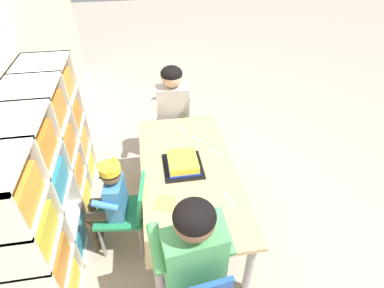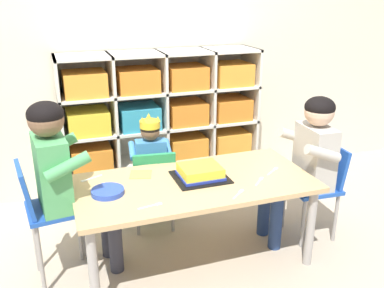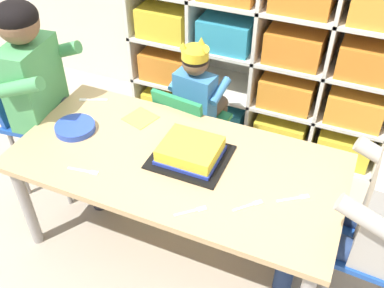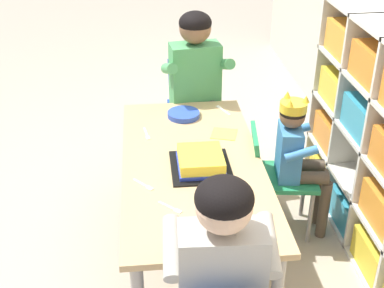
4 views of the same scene
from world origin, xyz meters
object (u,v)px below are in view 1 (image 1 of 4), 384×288
adult_helper_seated (191,250)px  birthday_cake_on_tray (183,163)px  activity_table (189,177)px  fork_near_cake_tray (197,139)px  child_with_crown (109,196)px  classroom_chair_guest_side (173,121)px  fork_by_napkin (229,199)px  fork_beside_plate_stack (215,152)px  fork_near_child_seat (182,130)px  fork_scattered_mid_table (163,244)px  paper_plate_stack (202,227)px  classroom_chair_blue (128,210)px  guest_at_table_side (173,109)px

adult_helper_seated → birthday_cake_on_tray: bearing=-101.8°
activity_table → fork_near_cake_tray: fork_near_cake_tray is taller
child_with_crown → classroom_chair_guest_side: 1.18m
activity_table → fork_by_napkin: size_ratio=10.38×
classroom_chair_guest_side → fork_beside_plate_stack: classroom_chair_guest_side is taller
fork_near_child_seat → fork_beside_plate_stack: bearing=-2.5°
fork_scattered_mid_table → paper_plate_stack: bearing=-97.1°
child_with_crown → classroom_chair_guest_side: bearing=159.2°
fork_near_cake_tray → classroom_chair_blue: bearing=-94.7°
paper_plate_stack → fork_by_napkin: size_ratio=1.34×
adult_helper_seated → fork_near_cake_tray: size_ratio=10.72×
adult_helper_seated → fork_by_napkin: adult_helper_seated is taller
fork_beside_plate_stack → birthday_cake_on_tray: bearing=-105.9°
child_with_crown → fork_scattered_mid_table: size_ratio=6.05×
guest_at_table_side → fork_near_cake_tray: 0.45m
birthday_cake_on_tray → fork_beside_plate_stack: birthday_cake_on_tray is taller
fork_scattered_mid_table → fork_beside_plate_stack: 0.90m
fork_near_cake_tray → fork_beside_plate_stack: size_ratio=0.96×
paper_plate_stack → fork_by_napkin: 0.29m
classroom_chair_guest_side → paper_plate_stack: classroom_chair_guest_side is taller
classroom_chair_blue → fork_near_child_seat: size_ratio=5.24×
fork_scattered_mid_table → fork_beside_plate_stack: same height
fork_near_cake_tray → birthday_cake_on_tray: bearing=-72.8°
fork_by_napkin → fork_scattered_mid_table: bearing=-68.2°
child_with_crown → classroom_chair_blue: bearing=90.7°
fork_beside_plate_stack → child_with_crown: bearing=-110.1°
activity_table → fork_by_napkin: (-0.32, -0.22, 0.06)m
birthday_cake_on_tray → paper_plate_stack: size_ratio=1.75×
adult_helper_seated → fork_by_napkin: 0.54m
classroom_chair_guest_side → birthday_cake_on_tray: (-0.85, 0.02, 0.19)m
fork_beside_plate_stack → classroom_chair_guest_side: bearing=158.3°
adult_helper_seated → fork_near_child_seat: size_ratio=9.23×
child_with_crown → fork_beside_plate_stack: (0.31, -0.81, 0.04)m
paper_plate_stack → classroom_chair_blue: bearing=51.1°
birthday_cake_on_tray → classroom_chair_guest_side: bearing=-1.4°
activity_table → fork_near_cake_tray: (0.37, -0.13, 0.06)m
child_with_crown → guest_at_table_side: (0.92, -0.55, 0.09)m
classroom_chair_blue → birthday_cake_on_tray: (0.19, -0.43, 0.21)m
activity_table → fork_by_napkin: fork_by_napkin is taller
child_with_crown → fork_beside_plate_stack: child_with_crown is taller
fork_scattered_mid_table → fork_by_napkin: same height
classroom_chair_guest_side → fork_near_cake_tray: (-0.53, -0.14, 0.16)m
classroom_chair_blue → birthday_cake_on_tray: size_ratio=1.90×
paper_plate_stack → fork_near_child_seat: (1.04, -0.02, -0.01)m
birthday_cake_on_tray → fork_by_napkin: (-0.37, -0.25, -0.03)m
fork_near_cake_tray → fork_by_napkin: (-0.69, -0.09, 0.00)m
guest_at_table_side → classroom_chair_guest_side: bearing=90.0°
adult_helper_seated → guest_at_table_side: adult_helper_seated is taller
fork_near_cake_tray → classroom_chair_guest_side: bearing=149.2°
fork_by_napkin → child_with_crown: bearing=-112.1°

